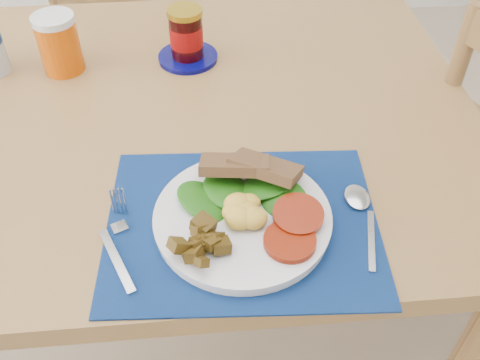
% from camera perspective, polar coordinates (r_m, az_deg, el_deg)
% --- Properties ---
extents(table, '(1.40, 0.90, 0.75)m').
position_cam_1_polar(table, '(1.09, -13.49, 3.48)').
color(table, brown).
rests_on(table, ground).
extents(chair_far, '(0.50, 0.49, 1.10)m').
position_cam_1_polar(chair_far, '(1.69, -11.15, 15.47)').
color(chair_far, brown).
rests_on(chair_far, ground).
extents(placemat, '(0.42, 0.34, 0.00)m').
position_cam_1_polar(placemat, '(0.80, 0.26, -4.64)').
color(placemat, black).
rests_on(placemat, table).
extents(breakfast_plate, '(0.26, 0.26, 0.06)m').
position_cam_1_polar(breakfast_plate, '(0.79, -0.08, -3.91)').
color(breakfast_plate, silver).
rests_on(breakfast_plate, placemat).
extents(fork, '(0.06, 0.17, 0.00)m').
position_cam_1_polar(fork, '(0.80, -12.83, -6.14)').
color(fork, '#B2B5BA').
rests_on(fork, placemat).
extents(spoon, '(0.04, 0.17, 0.00)m').
position_cam_1_polar(spoon, '(0.83, 12.81, -3.26)').
color(spoon, '#B2B5BA').
rests_on(spoon, placemat).
extents(juice_glass, '(0.08, 0.08, 0.11)m').
position_cam_1_polar(juice_glass, '(1.15, -18.71, 13.47)').
color(juice_glass, '#CE4E05').
rests_on(juice_glass, table).
extents(jam_on_saucer, '(0.13, 0.13, 0.11)m').
position_cam_1_polar(jam_on_saucer, '(1.14, -5.73, 14.85)').
color(jam_on_saucer, '#050655').
rests_on(jam_on_saucer, table).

